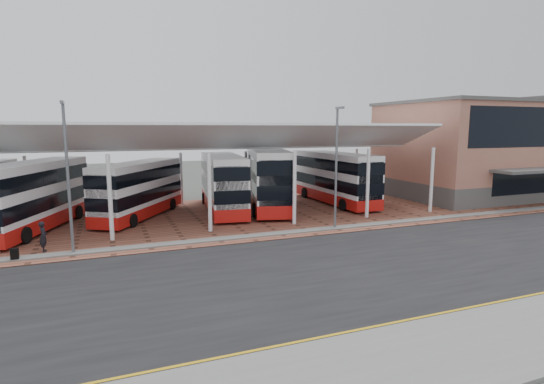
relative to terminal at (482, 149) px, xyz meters
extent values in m
plane|color=#3E413C|center=(-23.00, -13.92, -4.66)|extent=(140.00, 140.00, 0.00)
cube|color=black|center=(-23.00, -14.92, -4.65)|extent=(120.00, 14.00, 0.02)
cube|color=brown|center=(-21.00, -0.92, -4.63)|extent=(72.00, 16.00, 0.06)
cube|color=#616260|center=(-23.00, -22.92, -4.59)|extent=(120.00, 4.00, 0.14)
cube|color=#616260|center=(-23.00, -7.72, -4.59)|extent=(120.00, 0.80, 0.14)
cube|color=gold|center=(-23.00, -20.92, -4.63)|extent=(120.00, 0.12, 0.01)
cube|color=gold|center=(-23.00, -20.62, -4.63)|extent=(120.00, 0.12, 0.01)
cylinder|color=white|center=(-41.00, 5.58, -2.36)|extent=(0.26, 0.26, 4.60)
cylinder|color=white|center=(-35.00, -5.42, -2.06)|extent=(0.26, 0.26, 5.20)
cylinder|color=white|center=(-35.00, 5.58, -2.36)|extent=(0.26, 0.26, 4.60)
cylinder|color=white|center=(-29.00, -5.42, -2.06)|extent=(0.26, 0.26, 5.20)
cylinder|color=white|center=(-29.00, 5.58, -2.36)|extent=(0.26, 0.26, 4.60)
cylinder|color=white|center=(-23.00, -5.42, -2.06)|extent=(0.26, 0.26, 5.20)
cylinder|color=white|center=(-23.00, 5.58, -2.36)|extent=(0.26, 0.26, 4.60)
cylinder|color=white|center=(-17.00, -5.42, -2.06)|extent=(0.26, 0.26, 5.20)
cylinder|color=white|center=(-17.00, 5.58, -2.36)|extent=(0.26, 0.26, 4.60)
cylinder|color=white|center=(-11.00, -5.42, -2.06)|extent=(0.26, 0.26, 5.20)
cylinder|color=white|center=(-11.00, 5.58, -2.36)|extent=(0.26, 0.26, 4.60)
cube|color=silver|center=(-29.00, -3.22, 1.44)|extent=(37.00, 4.95, 1.95)
cube|color=silver|center=(-29.00, 2.38, 1.24)|extent=(37.00, 7.12, 1.43)
cube|color=#504E4C|center=(0.00, 0.08, -3.76)|extent=(18.00, 12.00, 1.80)
cube|color=#AC6E5A|center=(0.00, 0.08, 0.74)|extent=(18.00, 12.00, 7.20)
cube|color=black|center=(0.00, -5.82, 2.14)|extent=(16.00, 0.25, 3.40)
cube|color=black|center=(0.00, -5.82, -2.56)|extent=(10.00, 0.25, 2.20)
cube|color=#504E4C|center=(0.00, 0.08, 4.44)|extent=(18.40, 12.40, 0.30)
cylinder|color=slate|center=(-37.00, -7.62, -0.66)|extent=(0.16, 0.16, 8.00)
cube|color=slate|center=(-37.00, -7.92, 3.34)|extent=(0.15, 0.90, 0.15)
cylinder|color=slate|center=(-21.00, -7.62, -0.66)|extent=(0.16, 0.16, 8.00)
cube|color=slate|center=(-21.00, -7.92, 3.34)|extent=(0.15, 0.90, 0.15)
cylinder|color=black|center=(-41.66, 2.82, -4.12)|extent=(0.42, 1.00, 0.97)
cube|color=white|center=(-39.62, -0.81, -2.23)|extent=(6.15, 11.04, 4.25)
cube|color=red|center=(-39.62, -0.81, -3.96)|extent=(6.20, 11.09, 0.89)
cube|color=black|center=(-39.62, -0.81, -2.67)|extent=(6.20, 11.09, 0.94)
cube|color=black|center=(-39.62, -0.81, -1.09)|extent=(6.20, 11.09, 0.94)
cylinder|color=black|center=(-39.70, -4.50, -4.11)|extent=(0.61, 1.02, 0.99)
cylinder|color=black|center=(-39.55, 2.88, -4.11)|extent=(0.61, 1.02, 0.99)
cylinder|color=black|center=(-37.24, 2.01, -4.11)|extent=(0.61, 1.02, 0.99)
cube|color=white|center=(-32.89, 0.93, -2.41)|extent=(7.27, 9.73, 3.93)
cube|color=red|center=(-32.89, 0.93, -4.01)|extent=(7.32, 9.78, 0.82)
cube|color=black|center=(-32.89, 0.93, -2.82)|extent=(7.32, 9.78, 0.87)
cube|color=black|center=(-32.89, 0.93, -1.35)|extent=(7.32, 9.78, 0.87)
cube|color=black|center=(-35.54, -3.29, -2.50)|extent=(1.79, 1.17, 3.29)
cylinder|color=black|center=(-35.57, -1.19, -4.14)|extent=(0.70, 0.91, 0.91)
cylinder|color=black|center=(-33.63, -2.40, -4.14)|extent=(0.70, 0.91, 0.91)
cylinder|color=black|center=(-32.15, 4.26, -4.14)|extent=(0.70, 0.91, 0.91)
cylinder|color=black|center=(-30.22, 3.05, -4.14)|extent=(0.70, 0.91, 0.91)
cube|color=white|center=(-26.43, 1.11, -2.20)|extent=(3.96, 11.24, 4.30)
cube|color=red|center=(-26.43, 1.11, -3.95)|extent=(4.01, 11.29, 0.90)
cube|color=black|center=(-26.43, 1.11, -2.65)|extent=(4.01, 11.29, 0.95)
cube|color=black|center=(-26.43, 1.11, -1.05)|extent=(4.01, 11.29, 0.95)
cube|color=black|center=(-27.16, -4.29, -2.30)|extent=(2.24, 0.40, 3.60)
cylinder|color=black|center=(-28.14, -2.21, -4.10)|extent=(0.41, 1.03, 1.00)
cylinder|color=black|center=(-25.66, -2.55, -4.10)|extent=(0.41, 1.03, 1.00)
cylinder|color=black|center=(-27.19, 4.77, -4.10)|extent=(0.41, 1.03, 1.00)
cylinder|color=black|center=(-24.71, 4.43, -4.10)|extent=(0.41, 1.03, 1.00)
cube|color=white|center=(-22.56, 1.09, -1.99)|extent=(5.64, 12.24, 4.67)
cube|color=red|center=(-22.56, 1.09, -3.89)|extent=(5.70, 12.29, 0.98)
cube|color=black|center=(-22.56, 1.09, -2.48)|extent=(5.70, 12.29, 1.03)
cube|color=black|center=(-22.56, 1.09, -0.75)|extent=(5.70, 12.29, 1.03)
cube|color=black|center=(-24.05, -4.63, -2.10)|extent=(2.39, 0.72, 3.91)
cylinder|color=black|center=(-24.84, -2.26, -4.06)|extent=(0.57, 1.13, 1.09)
cylinder|color=black|center=(-22.21, -2.95, -4.06)|extent=(0.57, 1.13, 1.09)
cylinder|color=black|center=(-22.90, 5.13, -4.06)|extent=(0.57, 1.13, 1.09)
cylinder|color=black|center=(-20.28, 4.44, -4.06)|extent=(0.57, 1.13, 1.09)
cube|color=white|center=(-16.14, 0.94, -2.22)|extent=(2.61, 10.93, 4.26)
cube|color=red|center=(-16.14, 0.94, -3.96)|extent=(2.65, 10.97, 0.89)
cube|color=black|center=(-16.14, 0.94, -2.67)|extent=(2.65, 10.97, 0.94)
cube|color=black|center=(-16.14, 0.94, -1.08)|extent=(2.65, 10.97, 0.94)
cube|color=black|center=(-16.08, -4.46, -2.32)|extent=(2.23, 0.13, 3.57)
cylinder|color=black|center=(-17.34, -2.56, -4.10)|extent=(0.29, 0.99, 0.99)
cylinder|color=black|center=(-14.86, -2.53, -4.10)|extent=(0.29, 0.99, 0.99)
cylinder|color=black|center=(-17.42, 4.41, -4.10)|extent=(0.29, 0.99, 0.99)
cylinder|color=black|center=(-14.95, 4.44, -4.10)|extent=(0.29, 0.99, 0.99)
imported|color=black|center=(-38.49, -6.69, -3.76)|extent=(0.48, 0.66, 1.68)
cube|color=black|center=(-39.67, -7.92, -4.28)|extent=(0.37, 0.26, 0.63)
camera|label=1|loc=(-35.07, -32.00, 2.05)|focal=28.00mm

